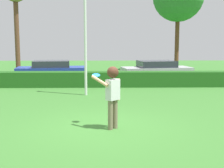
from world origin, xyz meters
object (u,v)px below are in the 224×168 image
at_px(parked_car_blue, 52,70).
at_px(parked_car_silver, 157,70).
at_px(frisbee, 96,75).
at_px(lamppost, 85,27).
at_px(person, 113,90).

xyz_separation_m(parked_car_blue, parked_car_silver, (6.49, -0.21, 0.00)).
relative_size(frisbee, parked_car_silver, 0.05).
xyz_separation_m(frisbee, lamppost, (-0.61, 5.10, 1.62)).
height_order(person, parked_car_silver, person).
bearing_deg(lamppost, parked_car_blue, 114.92).
relative_size(frisbee, lamppost, 0.04).
relative_size(lamppost, parked_car_silver, 1.26).
bearing_deg(parked_car_blue, lamppost, -65.08).
relative_size(person, frisbee, 7.53).
distance_m(lamppost, parked_car_blue, 6.26).
xyz_separation_m(person, frisbee, (-0.48, 0.51, 0.35)).
bearing_deg(parked_car_blue, person, -72.01).
distance_m(person, parked_car_silver, 11.05).
xyz_separation_m(lamppost, parked_car_blue, (-2.44, 5.24, -2.41)).
distance_m(person, frisbee, 0.78).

